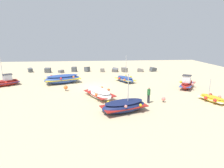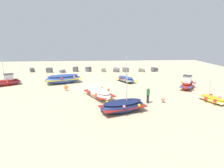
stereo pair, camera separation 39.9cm
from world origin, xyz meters
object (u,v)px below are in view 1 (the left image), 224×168
Objects in this scene: fishing_boat_3 at (187,84)px; mooring_buoy_0 at (66,87)px; fishing_boat_1 at (5,82)px; fishing_boat_2 at (63,79)px; fishing_boat_0 at (124,106)px; fishing_boat_5 at (125,79)px; fishing_boat_6 at (99,93)px; person_walking at (149,94)px; mooring_buoy_1 at (164,99)px; fishing_boat_4 at (212,99)px.

fishing_boat_3 reaches higher than mooring_buoy_0.
fishing_boat_3 is 5.53× the size of mooring_buoy_0.
fishing_boat_2 is at bearing -27.04° from fishing_boat_1.
fishing_boat_2 is (-7.10, 11.71, 0.12)m from fishing_boat_0.
fishing_boat_5 is at bearing -119.69° from fishing_boat_0.
fishing_boat_6 is 6.94× the size of mooring_buoy_0.
person_walking reaches higher than fishing_boat_6.
person_walking is (4.88, -2.39, 0.47)m from fishing_boat_6.
fishing_boat_6 is at bearing -41.34° from fishing_boat_3.
mooring_buoy_1 is at bearing 118.94° from fishing_boat_2.
person_walking reaches higher than mooring_buoy_0.
fishing_boat_2 is at bearing -70.05° from fishing_boat_3.
fishing_boat_6 is at bearing 103.50° from fishing_boat_2.
mooring_buoy_0 is at bearing -129.20° from fishing_boat_4.
fishing_boat_5 reaches higher than fishing_boat_4.
fishing_boat_6 is at bearing 120.77° from person_walking.
fishing_boat_5 reaches higher than fishing_boat_6.
fishing_boat_5 is 9.18m from mooring_buoy_0.
fishing_boat_0 is 18.38m from fishing_boat_1.
person_walking is 2.89× the size of mooring_buoy_1.
fishing_boat_3 is at bearing -161.92° from fishing_boat_0.
fishing_boat_1 is 5.69× the size of mooring_buoy_0.
fishing_boat_1 reaches higher than fishing_boat_3.
fishing_boat_1 is at bearing -16.56° from fishing_boat_2.
fishing_boat_1 is 24.34m from fishing_boat_3.
fishing_boat_0 is 3.56m from person_walking.
fishing_boat_4 is at bearing -2.84° from mooring_buoy_1.
fishing_boat_6 reaches higher than mooring_buoy_1.
mooring_buoy_0 is (-15.62, 5.61, 0.12)m from fishing_boat_4.
mooring_buoy_0 is at bearing -153.90° from fishing_boat_6.
fishing_boat_1 is at bearing -130.00° from fishing_boat_4.
fishing_boat_5 reaches higher than mooring_buoy_1.
fishing_boat_0 is at bearing -175.81° from person_walking.
fishing_boat_1 is at bearing -63.99° from fishing_boat_3.
person_walking is at bearing 114.48° from fishing_boat_2.
mooring_buoy_0 is (0.99, -4.13, -0.23)m from fishing_boat_2.
fishing_boat_0 is at bearing -51.14° from mooring_buoy_0.
fishing_boat_3 is 8.40m from person_walking.
fishing_boat_1 is 16.71m from fishing_boat_5.
mooring_buoy_1 is (19.10, -8.82, -0.17)m from fishing_boat_1.
fishing_boat_6 is 5.46m from person_walking.
mooring_buoy_1 is at bearing 165.93° from fishing_boat_5.
person_walking reaches higher than fishing_boat_2.
fishing_boat_4 is 11.86m from fishing_boat_6.
person_walking is (-6.56, -5.24, 0.34)m from fishing_boat_3.
fishing_boat_5 is 6.88× the size of mooring_buoy_1.
fishing_boat_4 is (16.61, -9.74, -0.35)m from fishing_boat_2.
fishing_boat_2 is 14.92m from mooring_buoy_1.
fishing_boat_1 is at bearing 158.01° from mooring_buoy_0.
fishing_boat_2 is at bearing -139.83° from fishing_boat_4.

